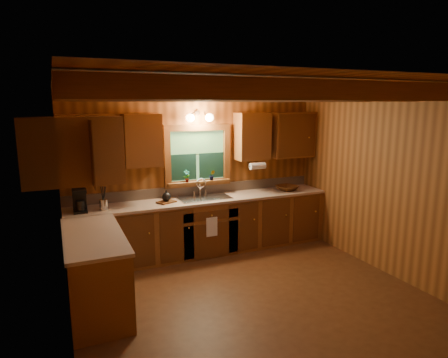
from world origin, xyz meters
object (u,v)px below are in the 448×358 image
coffee_maker (80,201)px  sink (204,201)px  cutting_board (166,202)px  wicker_basket (287,188)px

coffee_maker → sink: bearing=2.3°
sink → cutting_board: bearing=-175.5°
coffee_maker → cutting_board: bearing=1.0°
sink → coffee_maker: bearing=-178.0°
coffee_maker → cutting_board: size_ratio=1.22×
sink → coffee_maker: 1.87m
sink → cutting_board: 0.63m
sink → wicker_basket: (1.51, -0.06, 0.09)m
cutting_board → sink: bearing=-19.2°
sink → wicker_basket: 1.52m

